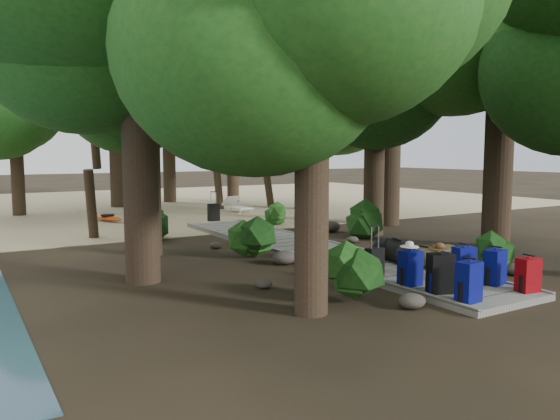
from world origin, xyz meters
TOP-DOWN VIEW (x-y plane):
  - ground at (0.00, 0.00)m, footprint 120.00×120.00m
  - sand_beach at (0.00, 16.00)m, footprint 40.00×22.00m
  - boardwalk at (0.00, 1.00)m, footprint 2.00×12.00m
  - backpack_left_a at (-0.71, -4.56)m, footprint 0.42×0.32m
  - backpack_left_b at (-0.65, -3.91)m, footprint 0.49×0.43m
  - backpack_left_c at (-0.72, -3.26)m, footprint 0.39×0.29m
  - backpack_right_a at (0.71, -4.65)m, footprint 0.40×0.31m
  - backpack_right_b at (0.67, -4.01)m, footprint 0.45×0.35m
  - backpack_right_c at (0.61, -3.35)m, footprint 0.45×0.36m
  - backpack_right_d at (0.80, -2.63)m, footprint 0.42×0.33m
  - duffel_right_khaki at (0.71, -2.24)m, footprint 0.48×0.67m
  - duffel_right_black at (0.59, -1.52)m, footprint 0.66×0.87m
  - suitcase_on_boardwalk at (-0.76, -2.33)m, footprint 0.37×0.21m
  - lone_suitcase_on_sand at (0.47, 8.07)m, footprint 0.42×0.25m
  - hat_brown at (-0.63, -3.86)m, footprint 0.40×0.40m
  - hat_white at (-0.75, -3.26)m, footprint 0.34×0.34m
  - kayak at (-2.96, 9.88)m, footprint 1.95×3.53m
  - sun_lounger at (2.65, 10.25)m, footprint 0.69×2.02m
  - tree_right_b at (4.67, -0.97)m, footprint 5.98×5.98m
  - tree_right_c at (3.34, 2.46)m, footprint 5.20×5.20m
  - tree_right_d at (5.37, 4.01)m, footprint 6.05×6.05m
  - tree_right_e at (4.08, 6.34)m, footprint 4.81×4.81m
  - tree_right_f at (6.01, 9.69)m, footprint 6.29×6.29m
  - tree_left_a at (-3.03, -3.44)m, footprint 4.60×4.60m
  - tree_left_b at (-4.66, 0.04)m, footprint 5.38×5.38m
  - tree_left_c at (-3.63, 2.70)m, footprint 4.37×4.37m
  - tree_back_a at (-1.16, 15.24)m, footprint 5.64×5.64m
  - tree_back_b at (1.84, 16.57)m, footprint 5.17×5.17m
  - tree_back_c at (4.66, 14.95)m, footprint 4.82×4.82m
  - tree_back_d at (-5.50, 13.88)m, footprint 4.42×4.42m
  - palm_right_a at (3.19, 5.83)m, footprint 4.32×4.32m
  - palm_right_b at (4.85, 11.68)m, footprint 4.56×4.56m
  - palm_right_c at (2.75, 12.10)m, footprint 4.50×4.50m
  - palm_left_a at (-4.46, 6.19)m, footprint 3.89×3.89m
  - rock_left_a at (-1.46, -4.07)m, footprint 0.46×0.42m
  - rock_left_b at (-2.88, -1.66)m, footprint 0.33×0.29m
  - rock_left_c at (-1.40, 0.03)m, footprint 0.57×0.51m
  - rock_left_d at (-1.87, 2.75)m, footprint 0.32×0.29m
  - rock_right_a at (2.14, -3.41)m, footprint 0.46×0.41m
  - rock_right_b at (2.78, -1.57)m, footprint 0.42×0.38m
  - rock_right_c at (1.82, 1.57)m, footprint 0.35×0.31m
  - rock_right_d at (2.58, 3.63)m, footprint 0.63×0.57m
  - shrub_left_a at (-2.17, -3.27)m, footprint 1.16×1.16m
  - shrub_left_b at (-1.68, 1.02)m, footprint 1.03×1.03m
  - shrub_left_c at (-2.90, 5.00)m, footprint 1.20×1.20m
  - shrub_right_a at (2.08, -2.79)m, footprint 0.90×0.90m
  - shrub_right_b at (2.80, 2.26)m, footprint 1.13×1.13m
  - shrub_right_c at (1.84, 5.95)m, footprint 0.87×0.87m

SIDE VIEW (x-z plane):
  - ground at x=0.00m, z-range 0.00..0.00m
  - sand_beach at x=0.00m, z-range 0.00..0.02m
  - boardwalk at x=0.00m, z-range 0.00..0.12m
  - rock_left_d at x=-1.87m, z-range 0.00..0.18m
  - rock_left_b at x=-2.88m, z-range 0.00..0.18m
  - rock_right_c at x=1.82m, z-range 0.00..0.19m
  - rock_right_b at x=2.78m, z-range 0.00..0.23m
  - rock_right_a at x=2.14m, z-range 0.00..0.25m
  - rock_left_a at x=-1.46m, z-range 0.00..0.25m
  - rock_left_c at x=-1.40m, z-range 0.00..0.31m
  - rock_right_d at x=2.58m, z-range 0.00..0.35m
  - kayak at x=-2.96m, z-range 0.02..0.37m
  - duffel_right_khaki at x=0.71m, z-range 0.12..0.54m
  - lone_suitcase_on_sand at x=0.47m, z-range 0.02..0.66m
  - sun_lounger at x=2.65m, z-range 0.02..0.67m
  - duffel_right_black at x=0.59m, z-range 0.12..0.61m
  - shrub_right_c at x=1.84m, z-range 0.00..0.79m
  - suitcase_on_boardwalk at x=-0.76m, z-range 0.12..0.68m
  - shrub_right_a at x=2.08m, z-range 0.00..0.81m
  - backpack_right_d at x=0.80m, z-range 0.12..0.70m
  - backpack_right_a at x=0.71m, z-range 0.12..0.78m
  - backpack_right_c at x=0.61m, z-range 0.12..0.80m
  - shrub_left_b at x=-1.68m, z-range 0.00..0.92m
  - backpack_left_c at x=-0.72m, z-range 0.12..0.84m
  - backpack_right_b at x=0.67m, z-range 0.12..0.84m
  - backpack_left_a at x=-0.71m, z-range 0.12..0.86m
  - backpack_left_b at x=-0.65m, z-range 0.12..0.88m
  - shrub_right_b at x=2.80m, z-range 0.00..1.01m
  - shrub_left_a at x=-2.17m, z-range 0.00..1.05m
  - shrub_left_c at x=-2.90m, z-range 0.00..1.08m
  - hat_white at x=-0.75m, z-range 0.84..0.95m
  - hat_brown at x=-0.63m, z-range 0.88..1.00m
  - palm_left_a at x=-4.46m, z-range 0.00..6.19m
  - palm_right_c at x=2.75m, z-range 0.00..7.15m
  - tree_back_d at x=-5.50m, z-range 0.00..7.37m
  - palm_right_a at x=3.19m, z-range 0.00..7.37m
  - tree_left_c at x=-3.63m, z-range 0.00..7.60m
  - tree_left_a at x=-3.03m, z-range 0.00..7.66m
  - tree_right_e at x=4.08m, z-range 0.00..8.66m
  - tree_back_c at x=4.66m, z-range 0.00..8.68m
  - palm_right_b at x=4.85m, z-range 0.00..8.81m
  - tree_right_c at x=3.34m, z-range 0.00..8.99m
  - tree_back_b at x=1.84m, z-range 0.00..9.24m
  - tree_left_b at x=-4.66m, z-range 0.00..9.68m
  - tree_back_a at x=-1.16m, z-range 0.00..9.76m
  - tree_right_b at x=4.67m, z-range 0.00..10.69m
  - tree_right_d at x=5.37m, z-range 0.00..11.10m
  - tree_right_f at x=6.01m, z-range 0.00..11.23m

